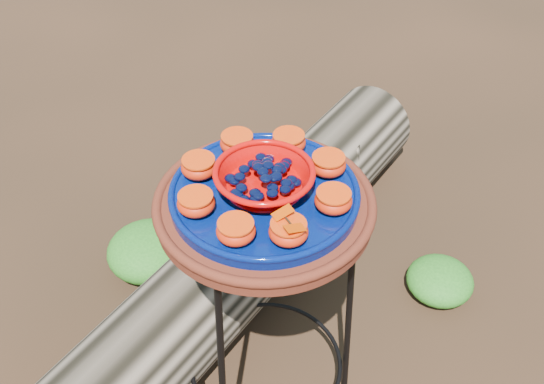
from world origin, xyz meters
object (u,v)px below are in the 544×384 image
cobalt_plate (264,196)px  red_bowl (264,181)px  terracotta_saucer (264,207)px  plant_stand (266,316)px  driftwood_log (256,242)px

cobalt_plate → red_bowl: (0.00, 0.00, 0.04)m
terracotta_saucer → cobalt_plate: (0.00, 0.00, 0.03)m
terracotta_saucer → cobalt_plate: 0.03m
terracotta_saucer → cobalt_plate: size_ratio=1.17×
plant_stand → driftwood_log: plant_stand is taller
terracotta_saucer → red_bowl: bearing=0.0°
plant_stand → cobalt_plate: (0.00, 0.00, 0.40)m
driftwood_log → cobalt_plate: bearing=-117.8°
red_bowl → driftwood_log: bearing=62.2°
driftwood_log → red_bowl: bearing=-117.8°
terracotta_saucer → driftwood_log: 0.73m
plant_stand → red_bowl: 0.44m
plant_stand → terracotta_saucer: 0.37m
red_bowl → plant_stand: bearing=0.0°
terracotta_saucer → cobalt_plate: cobalt_plate is taller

